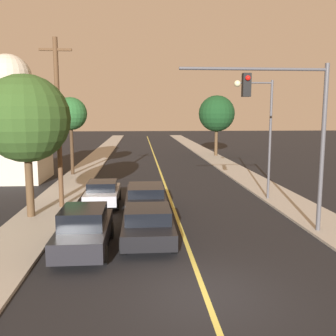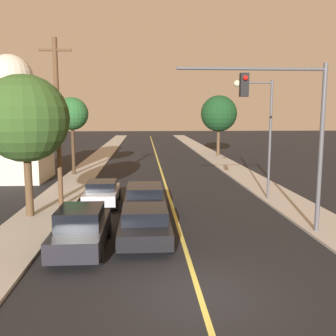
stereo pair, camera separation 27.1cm
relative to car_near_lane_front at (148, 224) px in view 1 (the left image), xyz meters
name	(u,v)px [view 1 (the left image)]	position (x,y,z in m)	size (l,w,h in m)	color
ground_plane	(205,296)	(1.47, -4.50, -0.72)	(200.00, 200.00, 0.00)	black
road_surface	(154,155)	(1.47, 31.50, -0.72)	(10.47, 80.00, 0.01)	black
sidewalk_left	(100,155)	(-5.02, 31.50, -0.66)	(2.50, 80.00, 0.12)	#9E998E
sidewalk_right	(206,154)	(7.95, 31.50, -0.66)	(2.50, 80.00, 0.12)	#9E998E
car_near_lane_front	(148,224)	(0.00, 0.00, 0.00)	(2.05, 4.25, 1.39)	black
car_near_lane_second	(146,197)	(0.00, 4.55, 0.02)	(2.08, 5.19, 1.38)	black
car_outer_lane_front	(84,229)	(-2.30, -0.79, 0.08)	(1.86, 4.34, 1.62)	black
car_outer_lane_second	(103,193)	(-2.30, 6.09, -0.03)	(1.84, 3.81, 1.34)	#A5A8B2
traffic_signal_mast	(291,118)	(5.74, 0.56, 4.03)	(5.94, 0.42, 6.77)	#47474C
streetlamp_right	(261,122)	(6.50, 6.55, 3.73)	(2.20, 0.36, 6.64)	#47474C
utility_pole_left	(58,121)	(-4.37, 5.44, 3.83)	(1.60, 0.24, 8.54)	#513823
tree_left_near	(26,119)	(-5.44, 3.66, 3.97)	(4.01, 4.01, 6.59)	#4C3823
tree_left_far	(71,114)	(-5.66, 16.20, 4.17)	(2.58, 2.58, 6.11)	#3D2B1C
tree_right_near	(217,114)	(8.62, 28.89, 4.23)	(4.14, 4.14, 6.92)	#4C3823
domed_building_left	(11,125)	(-9.63, 14.35, 3.39)	(4.73, 4.73, 9.17)	#BCB29E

